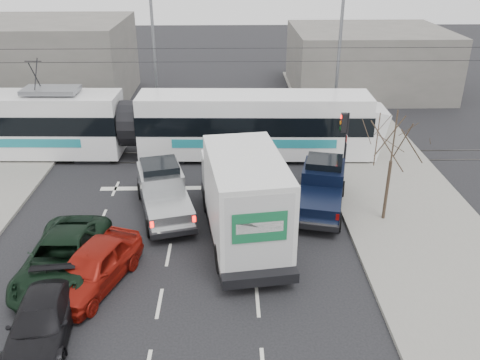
{
  "coord_description": "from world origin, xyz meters",
  "views": [
    {
      "loc": [
        0.78,
        -17.06,
        11.38
      ],
      "look_at": [
        1.23,
        3.1,
        1.8
      ],
      "focal_mm": 38.0,
      "sensor_mm": 36.0,
      "label": 1
    }
  ],
  "objects_px": {
    "street_lamp_far": "(151,48)",
    "box_truck": "(243,198)",
    "green_car": "(63,258)",
    "dark_car": "(42,321)",
    "bare_tree": "(394,141)",
    "tram": "(129,124)",
    "silver_pickup": "(163,190)",
    "navy_pickup": "(322,187)",
    "street_lamp_near": "(336,53)",
    "traffic_signal": "(344,132)",
    "red_car": "(94,267)"
  },
  "relations": [
    {
      "from": "street_lamp_near",
      "to": "dark_car",
      "type": "bearing_deg",
      "value": -123.83
    },
    {
      "from": "red_car",
      "to": "dark_car",
      "type": "bearing_deg",
      "value": -90.51
    },
    {
      "from": "street_lamp_far",
      "to": "red_car",
      "type": "bearing_deg",
      "value": -89.83
    },
    {
      "from": "street_lamp_near",
      "to": "dark_car",
      "type": "xyz_separation_m",
      "value": [
        -12.44,
        -18.56,
        -4.46
      ]
    },
    {
      "from": "navy_pickup",
      "to": "dark_car",
      "type": "height_order",
      "value": "navy_pickup"
    },
    {
      "from": "silver_pickup",
      "to": "red_car",
      "type": "distance_m",
      "value": 5.94
    },
    {
      "from": "street_lamp_far",
      "to": "silver_pickup",
      "type": "xyz_separation_m",
      "value": [
        1.9,
        -12.25,
        -4.08
      ]
    },
    {
      "from": "traffic_signal",
      "to": "red_car",
      "type": "relative_size",
      "value": 0.78
    },
    {
      "from": "green_car",
      "to": "tram",
      "type": "bearing_deg",
      "value": 88.54
    },
    {
      "from": "street_lamp_far",
      "to": "box_truck",
      "type": "height_order",
      "value": "street_lamp_far"
    },
    {
      "from": "bare_tree",
      "to": "dark_car",
      "type": "distance_m",
      "value": 14.89
    },
    {
      "from": "dark_car",
      "to": "navy_pickup",
      "type": "bearing_deg",
      "value": 33.4
    },
    {
      "from": "navy_pickup",
      "to": "red_car",
      "type": "distance_m",
      "value": 10.8
    },
    {
      "from": "bare_tree",
      "to": "red_car",
      "type": "relative_size",
      "value": 1.08
    },
    {
      "from": "bare_tree",
      "to": "silver_pickup",
      "type": "height_order",
      "value": "bare_tree"
    },
    {
      "from": "street_lamp_far",
      "to": "green_car",
      "type": "relative_size",
      "value": 1.61
    },
    {
      "from": "traffic_signal",
      "to": "street_lamp_far",
      "type": "distance_m",
      "value": 14.47
    },
    {
      "from": "street_lamp_near",
      "to": "street_lamp_far",
      "type": "xyz_separation_m",
      "value": [
        -11.5,
        2.0,
        0.0
      ]
    },
    {
      "from": "box_truck",
      "to": "dark_car",
      "type": "height_order",
      "value": "box_truck"
    },
    {
      "from": "traffic_signal",
      "to": "silver_pickup",
      "type": "xyz_separation_m",
      "value": [
        -8.76,
        -2.75,
        -1.71
      ]
    },
    {
      "from": "box_truck",
      "to": "dark_car",
      "type": "xyz_separation_m",
      "value": [
        -6.42,
        -5.66,
        -1.32
      ]
    },
    {
      "from": "green_car",
      "to": "red_car",
      "type": "distance_m",
      "value": 1.4
    },
    {
      "from": "green_car",
      "to": "dark_car",
      "type": "bearing_deg",
      "value": -84.11
    },
    {
      "from": "box_truck",
      "to": "red_car",
      "type": "distance_m",
      "value": 6.31
    },
    {
      "from": "bare_tree",
      "to": "box_truck",
      "type": "xyz_separation_m",
      "value": [
        -6.3,
        -1.4,
        -1.83
      ]
    },
    {
      "from": "bare_tree",
      "to": "box_truck",
      "type": "bearing_deg",
      "value": -167.49
    },
    {
      "from": "street_lamp_far",
      "to": "bare_tree",
      "type": "bearing_deg",
      "value": -48.88
    },
    {
      "from": "bare_tree",
      "to": "tram",
      "type": "distance_m",
      "value": 14.8
    },
    {
      "from": "traffic_signal",
      "to": "street_lamp_far",
      "type": "xyz_separation_m",
      "value": [
        -10.66,
        9.5,
        2.37
      ]
    },
    {
      "from": "tram",
      "to": "navy_pickup",
      "type": "bearing_deg",
      "value": -31.34
    },
    {
      "from": "box_truck",
      "to": "green_car",
      "type": "distance_m",
      "value": 7.21
    },
    {
      "from": "silver_pickup",
      "to": "street_lamp_near",
      "type": "bearing_deg",
      "value": 32.36
    },
    {
      "from": "bare_tree",
      "to": "traffic_signal",
      "type": "xyz_separation_m",
      "value": [
        -1.13,
        4.0,
        -1.05
      ]
    },
    {
      "from": "silver_pickup",
      "to": "navy_pickup",
      "type": "xyz_separation_m",
      "value": [
        7.31,
        0.08,
        0.05
      ]
    },
    {
      "from": "traffic_signal",
      "to": "street_lamp_near",
      "type": "bearing_deg",
      "value": 83.59
    },
    {
      "from": "bare_tree",
      "to": "street_lamp_far",
      "type": "distance_m",
      "value": 17.97
    },
    {
      "from": "red_car",
      "to": "tram",
      "type": "bearing_deg",
      "value": 113.38
    },
    {
      "from": "bare_tree",
      "to": "street_lamp_near",
      "type": "bearing_deg",
      "value": 91.42
    },
    {
      "from": "silver_pickup",
      "to": "dark_car",
      "type": "bearing_deg",
      "value": -123.35
    },
    {
      "from": "box_truck",
      "to": "green_car",
      "type": "bearing_deg",
      "value": -168.24
    },
    {
      "from": "navy_pickup",
      "to": "tram",
      "type": "bearing_deg",
      "value": 160.88
    },
    {
      "from": "street_lamp_near",
      "to": "silver_pickup",
      "type": "bearing_deg",
      "value": -133.13
    },
    {
      "from": "street_lamp_near",
      "to": "red_car",
      "type": "bearing_deg",
      "value": -125.76
    },
    {
      "from": "silver_pickup",
      "to": "green_car",
      "type": "xyz_separation_m",
      "value": [
        -3.11,
        -5.05,
        -0.26
      ]
    },
    {
      "from": "street_lamp_far",
      "to": "tram",
      "type": "relative_size",
      "value": 0.33
    },
    {
      "from": "bare_tree",
      "to": "navy_pickup",
      "type": "height_order",
      "value": "bare_tree"
    },
    {
      "from": "traffic_signal",
      "to": "red_car",
      "type": "height_order",
      "value": "traffic_signal"
    },
    {
      "from": "navy_pickup",
      "to": "green_car",
      "type": "height_order",
      "value": "navy_pickup"
    },
    {
      "from": "tram",
      "to": "silver_pickup",
      "type": "xyz_separation_m",
      "value": [
        2.58,
        -6.51,
        -0.91
      ]
    },
    {
      "from": "tram",
      "to": "red_car",
      "type": "relative_size",
      "value": 5.83
    }
  ]
}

